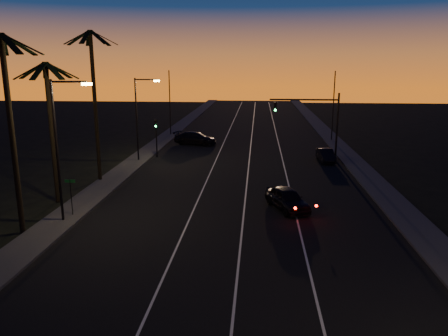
# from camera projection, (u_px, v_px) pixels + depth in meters

# --- Properties ---
(road) EXTENTS (20.00, 170.00, 0.01)m
(road) POSITION_uv_depth(u_px,v_px,m) (241.00, 184.00, 36.86)
(road) COLOR black
(road) RESTS_ON ground
(sidewalk_left) EXTENTS (2.40, 170.00, 0.16)m
(sidewalk_left) POSITION_uv_depth(u_px,v_px,m) (112.00, 180.00, 37.69)
(sidewalk_left) COLOR #393937
(sidewalk_left) RESTS_ON ground
(sidewalk_right) EXTENTS (2.40, 170.00, 0.16)m
(sidewalk_right) POSITION_uv_depth(u_px,v_px,m) (376.00, 186.00, 35.98)
(sidewalk_right) COLOR #393937
(sidewalk_right) RESTS_ON ground
(lane_stripe_left) EXTENTS (0.12, 160.00, 0.01)m
(lane_stripe_left) POSITION_uv_depth(u_px,v_px,m) (206.00, 183.00, 37.08)
(lane_stripe_left) COLOR silver
(lane_stripe_left) RESTS_ON road
(lane_stripe_mid) EXTENTS (0.12, 160.00, 0.01)m
(lane_stripe_mid) POSITION_uv_depth(u_px,v_px,m) (247.00, 184.00, 36.82)
(lane_stripe_mid) COLOR silver
(lane_stripe_mid) RESTS_ON road
(lane_stripe_right) EXTENTS (0.12, 160.00, 0.01)m
(lane_stripe_right) POSITION_uv_depth(u_px,v_px,m) (289.00, 185.00, 36.55)
(lane_stripe_right) COLOR silver
(lane_stripe_right) RESTS_ON road
(palm_near) EXTENTS (4.25, 4.16, 11.53)m
(palm_near) POSITION_uv_depth(u_px,v_px,m) (10.00, 115.00, 24.54)
(palm_near) COLOR black
(palm_near) RESTS_ON ground
(palm_mid) EXTENTS (4.25, 4.16, 10.03)m
(palm_mid) POSITION_uv_depth(u_px,v_px,m) (50.00, 117.00, 30.59)
(palm_mid) COLOR black
(palm_mid) RESTS_ON ground
(palm_far) EXTENTS (4.25, 4.16, 12.53)m
(palm_far) POSITION_uv_depth(u_px,v_px,m) (94.00, 92.00, 36.01)
(palm_far) COLOR black
(palm_far) RESTS_ON ground
(streetlight_left_near) EXTENTS (2.55, 0.26, 9.00)m
(streetlight_left_near) POSITION_uv_depth(u_px,v_px,m) (61.00, 140.00, 26.74)
(streetlight_left_near) COLOR black
(streetlight_left_near) RESTS_ON ground
(streetlight_left_far) EXTENTS (2.55, 0.26, 8.50)m
(streetlight_left_far) POSITION_uv_depth(u_px,v_px,m) (139.00, 113.00, 44.25)
(streetlight_left_far) COLOR black
(streetlight_left_far) RESTS_ON ground
(street_sign) EXTENTS (0.70, 0.06, 2.60)m
(street_sign) POSITION_uv_depth(u_px,v_px,m) (71.00, 193.00, 28.57)
(street_sign) COLOR black
(street_sign) RESTS_ON ground
(signal_mast) EXTENTS (7.10, 0.41, 7.00)m
(signal_mast) POSITION_uv_depth(u_px,v_px,m) (315.00, 115.00, 44.88)
(signal_mast) COLOR black
(signal_mast) RESTS_ON ground
(signal_post) EXTENTS (0.28, 0.37, 4.20)m
(signal_post) POSITION_uv_depth(u_px,v_px,m) (156.00, 131.00, 46.59)
(signal_post) COLOR black
(signal_post) RESTS_ON ground
(far_pole_left) EXTENTS (0.14, 0.14, 9.00)m
(far_pole_left) POSITION_uv_depth(u_px,v_px,m) (170.00, 103.00, 60.88)
(far_pole_left) COLOR black
(far_pole_left) RESTS_ON ground
(far_pole_right) EXTENTS (0.14, 0.14, 9.00)m
(far_pole_right) POSITION_uv_depth(u_px,v_px,m) (333.00, 107.00, 56.30)
(far_pole_right) COLOR black
(far_pole_right) RESTS_ON ground
(lead_car) EXTENTS (3.51, 5.22, 1.51)m
(lead_car) POSITION_uv_depth(u_px,v_px,m) (287.00, 199.00, 30.26)
(lead_car) COLOR black
(lead_car) RESTS_ON road
(right_car) EXTENTS (1.65, 4.06, 1.31)m
(right_car) POSITION_uv_depth(u_px,v_px,m) (326.00, 155.00, 45.09)
(right_car) COLOR black
(right_car) RESTS_ON road
(cross_car) EXTENTS (5.77, 3.49, 1.56)m
(cross_car) POSITION_uv_depth(u_px,v_px,m) (195.00, 138.00, 54.61)
(cross_car) COLOR black
(cross_car) RESTS_ON road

